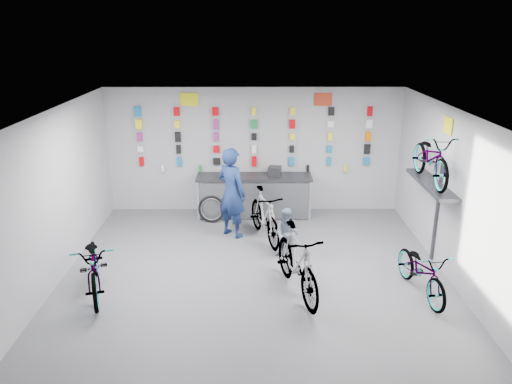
{
  "coord_description": "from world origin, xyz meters",
  "views": [
    {
      "loc": [
        -0.03,
        -7.64,
        4.39
      ],
      "look_at": [
        0.03,
        1.4,
        1.33
      ],
      "focal_mm": 35.0,
      "sensor_mm": 36.0,
      "label": 1
    }
  ],
  "objects_px": {
    "bike_center": "(297,262)",
    "clerk": "(232,193)",
    "counter": "(254,197)",
    "customer": "(287,234)",
    "bike_right": "(422,271)",
    "bike_left": "(94,265)",
    "bike_service": "(265,215)"
  },
  "relations": [
    {
      "from": "customer",
      "to": "bike_right",
      "type": "bearing_deg",
      "value": -11.29
    },
    {
      "from": "bike_center",
      "to": "customer",
      "type": "bearing_deg",
      "value": 78.21
    },
    {
      "from": "bike_right",
      "to": "clerk",
      "type": "distance_m",
      "value": 4.19
    },
    {
      "from": "customer",
      "to": "bike_left",
      "type": "bearing_deg",
      "value": -137.23
    },
    {
      "from": "bike_left",
      "to": "bike_service",
      "type": "xyz_separation_m",
      "value": [
        2.94,
        2.18,
        0.05
      ]
    },
    {
      "from": "clerk",
      "to": "customer",
      "type": "xyz_separation_m",
      "value": [
        1.12,
        -1.11,
        -0.47
      ]
    },
    {
      "from": "bike_left",
      "to": "bike_right",
      "type": "xyz_separation_m",
      "value": [
        5.54,
        -0.1,
        -0.06
      ]
    },
    {
      "from": "counter",
      "to": "bike_center",
      "type": "distance_m",
      "value": 3.7
    },
    {
      "from": "bike_right",
      "to": "clerk",
      "type": "relative_size",
      "value": 0.85
    },
    {
      "from": "bike_service",
      "to": "clerk",
      "type": "xyz_separation_m",
      "value": [
        -0.7,
        0.24,
        0.43
      ]
    },
    {
      "from": "bike_left",
      "to": "bike_center",
      "type": "height_order",
      "value": "bike_center"
    },
    {
      "from": "bike_center",
      "to": "clerk",
      "type": "height_order",
      "value": "clerk"
    },
    {
      "from": "bike_right",
      "to": "customer",
      "type": "distance_m",
      "value": 2.6
    },
    {
      "from": "bike_left",
      "to": "customer",
      "type": "height_order",
      "value": "customer"
    },
    {
      "from": "bike_center",
      "to": "bike_left",
      "type": "bearing_deg",
      "value": 164.0
    },
    {
      "from": "bike_service",
      "to": "customer",
      "type": "relative_size",
      "value": 1.79
    },
    {
      "from": "counter",
      "to": "bike_center",
      "type": "bearing_deg",
      "value": -78.91
    },
    {
      "from": "bike_center",
      "to": "counter",
      "type": "bearing_deg",
      "value": 86.24
    },
    {
      "from": "counter",
      "to": "clerk",
      "type": "relative_size",
      "value": 1.38
    },
    {
      "from": "counter",
      "to": "bike_right",
      "type": "bearing_deg",
      "value": -52.46
    },
    {
      "from": "counter",
      "to": "customer",
      "type": "xyz_separation_m",
      "value": [
        0.64,
        -2.26,
        0.02
      ]
    },
    {
      "from": "bike_right",
      "to": "clerk",
      "type": "xyz_separation_m",
      "value": [
        -3.3,
        2.52,
        0.54
      ]
    },
    {
      "from": "counter",
      "to": "clerk",
      "type": "distance_m",
      "value": 1.34
    },
    {
      "from": "counter",
      "to": "bike_left",
      "type": "relative_size",
      "value": 1.41
    },
    {
      "from": "bike_right",
      "to": "bike_service",
      "type": "xyz_separation_m",
      "value": [
        -2.6,
        2.28,
        0.11
      ]
    },
    {
      "from": "bike_center",
      "to": "bike_service",
      "type": "xyz_separation_m",
      "value": [
        -0.5,
        2.25,
        -0.04
      ]
    },
    {
      "from": "bike_service",
      "to": "customer",
      "type": "distance_m",
      "value": 0.97
    },
    {
      "from": "clerk",
      "to": "bike_service",
      "type": "bearing_deg",
      "value": -160.21
    },
    {
      "from": "bike_left",
      "to": "bike_center",
      "type": "xyz_separation_m",
      "value": [
        3.43,
        -0.07,
        0.09
      ]
    },
    {
      "from": "clerk",
      "to": "customer",
      "type": "distance_m",
      "value": 1.65
    },
    {
      "from": "bike_center",
      "to": "bike_service",
      "type": "bearing_deg",
      "value": 87.58
    },
    {
      "from": "customer",
      "to": "counter",
      "type": "bearing_deg",
      "value": 127.33
    }
  ]
}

